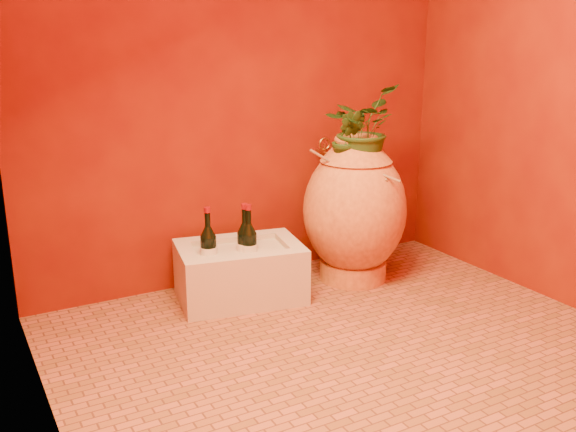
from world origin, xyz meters
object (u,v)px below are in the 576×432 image
stone_basin (240,273)px  amphora (355,209)px  wine_bottle_c (209,250)px  wall_tap (326,152)px  wine_bottle_a (245,246)px  wine_bottle_b (249,247)px

stone_basin → amphora: bearing=-4.7°
amphora → wine_bottle_c: size_ratio=2.35×
amphora → wine_bottle_c: bearing=174.4°
stone_basin → wall_tap: (0.66, 0.21, 0.55)m
amphora → wine_bottle_a: 0.67m
wine_bottle_b → amphora: bearing=-2.1°
wine_bottle_b → wine_bottle_c: wine_bottle_b is taller
wine_bottle_c → wall_tap: wall_tap is taller
wine_bottle_c → wall_tap: size_ratio=1.94×
stone_basin → wine_bottle_c: 0.22m
wall_tap → wine_bottle_b: bearing=-158.3°
amphora → wine_bottle_c: amphora is taller
amphora → wine_bottle_b: 0.65m
stone_basin → wine_bottle_b: size_ratio=2.00×
wine_bottle_a → stone_basin: bearing=161.3°
wine_bottle_a → wine_bottle_b: 0.03m
amphora → wall_tap: 0.39m
wine_bottle_a → wine_bottle_c: 0.19m
wine_bottle_c → stone_basin: bearing=-9.5°
stone_basin → wine_bottle_a: 0.15m
wine_bottle_b → stone_basin: bearing=140.2°
wine_bottle_b → wine_bottle_c: size_ratio=1.00×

